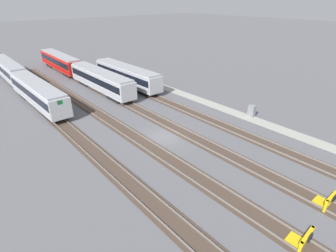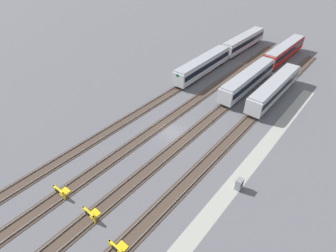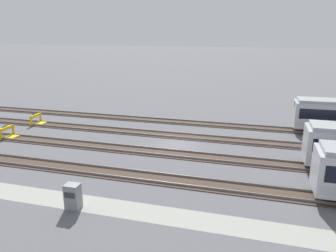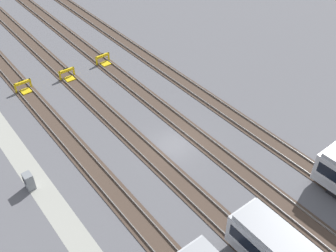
{
  "view_description": "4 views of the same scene",
  "coord_description": "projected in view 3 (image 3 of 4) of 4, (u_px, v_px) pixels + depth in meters",
  "views": [
    {
      "loc": [
        -21.12,
        17.28,
        14.84
      ],
      "look_at": [
        -0.94,
        0.0,
        1.8
      ],
      "focal_mm": 28.0,
      "sensor_mm": 36.0,
      "label": 1
    },
    {
      "loc": [
        -24.8,
        -19.92,
        25.51
      ],
      "look_at": [
        -0.94,
        0.0,
        1.8
      ],
      "focal_mm": 28.0,
      "sensor_mm": 36.0,
      "label": 2
    },
    {
      "loc": [
        7.18,
        -29.02,
        10.59
      ],
      "look_at": [
        -0.94,
        0.0,
        1.8
      ],
      "focal_mm": 35.0,
      "sensor_mm": 36.0,
      "label": 3
    },
    {
      "loc": [
        21.97,
        -17.8,
        25.69
      ],
      "look_at": [
        -0.94,
        0.0,
        1.8
      ],
      "focal_mm": 42.0,
      "sensor_mm": 36.0,
      "label": 4
    }
  ],
  "objects": [
    {
      "name": "service_walkway",
      "position": [
        128.0,
        210.0,
        20.12
      ],
      "size": [
        54.0,
        2.0,
        0.01
      ],
      "primitive_type": "cube",
      "color": "#9E9E93",
      "rests_on": "ground"
    },
    {
      "name": "ground_plane",
      "position": [
        177.0,
        145.0,
        31.65
      ],
      "size": [
        400.0,
        400.0,
        0.0
      ],
      "primitive_type": "plane",
      "color": "#5B5B60"
    },
    {
      "name": "rail_track_far_inner",
      "position": [
        193.0,
        123.0,
        38.85
      ],
      "size": [
        90.0,
        2.23,
        0.21
      ],
      "color": "#47382D",
      "rests_on": "ground"
    },
    {
      "name": "bumper_stop_near_inner_track",
      "position": [
        9.0,
        133.0,
        33.55
      ],
      "size": [
        1.35,
        2.0,
        1.22
      ],
      "color": "gold",
      "rests_on": "ground"
    },
    {
      "name": "electrical_cabinet",
      "position": [
        73.0,
        196.0,
        20.11
      ],
      "size": [
        0.9,
        0.73,
        1.6
      ],
      "color": "gray",
      "rests_on": "ground"
    },
    {
      "name": "rail_track_near_inner",
      "position": [
        170.0,
        153.0,
        29.23
      ],
      "size": [
        90.0,
        2.24,
        0.21
      ],
      "color": "#47382D",
      "rests_on": "ground"
    },
    {
      "name": "bumper_stop_middle_track",
      "position": [
        38.0,
        120.0,
        38.47
      ],
      "size": [
        1.38,
        2.01,
        1.22
      ],
      "color": "gold",
      "rests_on": "ground"
    },
    {
      "name": "rail_track_middle",
      "position": [
        183.0,
        136.0,
        34.04
      ],
      "size": [
        90.0,
        2.24,
        0.21
      ],
      "color": "#47382D",
      "rests_on": "ground"
    },
    {
      "name": "rail_track_nearest",
      "position": [
        152.0,
        178.0,
        24.43
      ],
      "size": [
        90.0,
        2.23,
        0.21
      ],
      "color": "#47382D",
      "rests_on": "ground"
    }
  ]
}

